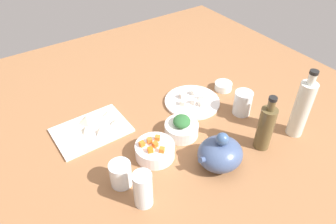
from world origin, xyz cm
name	(u,v)px	position (x,y,z in cm)	size (l,w,h in cm)	color
tabletop	(168,124)	(0.00, 0.00, 1.50)	(190.00, 190.00, 3.00)	#93613C
cutting_board	(91,130)	(29.07, -12.32, 3.50)	(28.95, 20.46, 1.00)	silver
plate_tofu	(192,102)	(-16.15, -4.37, 3.60)	(24.76, 24.76, 1.20)	white
bowl_greens	(182,129)	(-0.33, 9.51, 5.61)	(13.36, 13.36, 5.23)	white
bowl_carrots	(155,151)	(14.89, 13.45, 5.70)	(14.56, 14.56, 5.41)	white
bowl_small_side	(223,86)	(-34.84, -4.60, 4.75)	(8.16, 8.16, 3.49)	white
teapot	(220,153)	(-1.91, 29.74, 8.59)	(17.78, 15.33, 14.77)	#41547B
bottle_0	(302,108)	(-37.99, 34.07, 15.48)	(6.33, 6.33, 29.00)	silver
bottle_1	(266,127)	(-21.48, 31.85, 12.59)	(5.95, 5.95, 23.13)	brown
drinking_glass_0	(121,174)	(30.93, 17.65, 7.56)	(7.41, 7.41, 9.12)	white
drinking_glass_1	(143,189)	(28.64, 28.52, 9.66)	(6.09, 6.09, 13.32)	white
drinking_glass_2	(243,103)	(-29.36, 13.02, 8.33)	(7.59, 7.59, 10.67)	white
carrot_cube_0	(162,150)	(14.42, 17.49, 9.31)	(1.80, 1.80, 1.80)	orange
carrot_cube_1	(158,138)	(12.49, 11.58, 9.31)	(1.80, 1.80, 1.80)	orange
carrot_cube_2	(155,144)	(14.96, 13.91, 9.31)	(1.80, 1.80, 1.80)	orange
carrot_cube_3	(142,144)	(18.74, 11.01, 9.31)	(1.80, 1.80, 1.80)	orange
carrot_cube_4	(150,140)	(15.58, 11.02, 9.31)	(1.80, 1.80, 1.80)	orange
carrot_cube_5	(150,150)	(17.82, 15.23, 9.31)	(1.80, 1.80, 1.80)	orange
chopped_greens_mound	(182,121)	(-0.33, 9.51, 9.89)	(7.77, 6.81, 3.32)	#2C6330
tofu_cube_0	(183,103)	(-10.82, -4.40, 5.30)	(2.20, 2.20, 2.20)	silver
tofu_cube_1	(182,96)	(-13.77, -8.74, 5.30)	(2.20, 2.20, 2.20)	#F6DFCA
tofu_cube_2	(201,103)	(-17.35, 0.55, 5.30)	(2.20, 2.20, 2.20)	white
tofu_cube_3	(194,92)	(-19.71, -7.94, 5.30)	(2.20, 2.20, 2.20)	white
tofu_cube_4	(194,101)	(-15.40, -2.46, 5.30)	(2.20, 2.20, 2.20)	white
tofu_cube_5	(201,97)	(-20.23, -3.18, 5.30)	(2.20, 2.20, 2.20)	white
dumpling_0	(116,122)	(19.24, -9.29, 5.42)	(4.69, 4.41, 2.83)	beige
dumpling_1	(108,114)	(19.63, -16.07, 5.11)	(4.40, 3.88, 2.22)	beige
dumpling_2	(86,129)	(31.08, -12.24, 5.32)	(4.12, 3.64, 2.65)	beige
dumpling_3	(87,119)	(28.65, -17.28, 5.47)	(5.94, 5.21, 2.94)	beige
dumpling_4	(101,130)	(26.54, -8.12, 5.46)	(4.25, 3.69, 2.92)	beige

